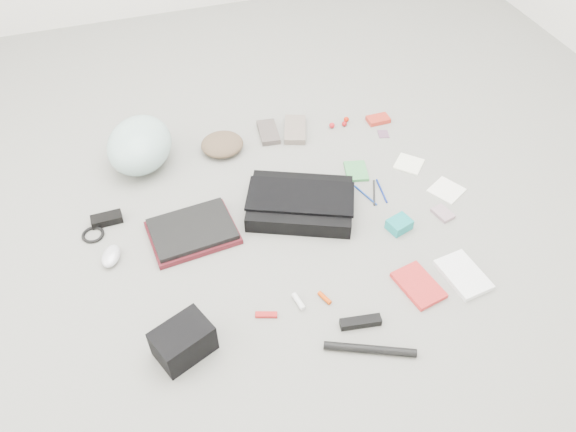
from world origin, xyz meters
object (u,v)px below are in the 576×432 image
object	(u,v)px
camera_bag	(183,341)
messenger_bag	(300,203)
accordion_wallet	(399,224)
laptop	(192,229)
book_red	(418,285)
bike_helmet	(140,145)

from	to	relation	value
camera_bag	messenger_bag	bearing A→B (deg)	18.56
messenger_bag	accordion_wallet	bearing A→B (deg)	-9.88
laptop	book_red	world-z (taller)	laptop
messenger_bag	camera_bag	distance (m)	0.78
camera_bag	laptop	bearing A→B (deg)	53.17
accordion_wallet	messenger_bag	bearing A→B (deg)	130.07
book_red	bike_helmet	bearing A→B (deg)	118.91
messenger_bag	bike_helmet	bearing A→B (deg)	162.50
messenger_bag	camera_bag	size ratio (longest dim) A/B	2.27
messenger_bag	laptop	distance (m)	0.46
bike_helmet	camera_bag	bearing A→B (deg)	-68.80
laptop	camera_bag	world-z (taller)	camera_bag
messenger_bag	laptop	bearing A→B (deg)	-156.49
messenger_bag	book_red	size ratio (longest dim) A/B	2.29
messenger_bag	accordion_wallet	xyz separation A→B (m)	(0.35, -0.23, -0.01)
camera_bag	accordion_wallet	size ratio (longest dim) A/B	2.06
camera_bag	accordion_wallet	world-z (taller)	camera_bag
book_red	camera_bag	bearing A→B (deg)	168.31
book_red	accordion_wallet	xyz separation A→B (m)	(0.06, 0.29, 0.01)
camera_bag	accordion_wallet	bearing A→B (deg)	-5.56
bike_helmet	camera_bag	xyz separation A→B (m)	(-0.01, -1.02, -0.04)
messenger_bag	book_red	world-z (taller)	messenger_bag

